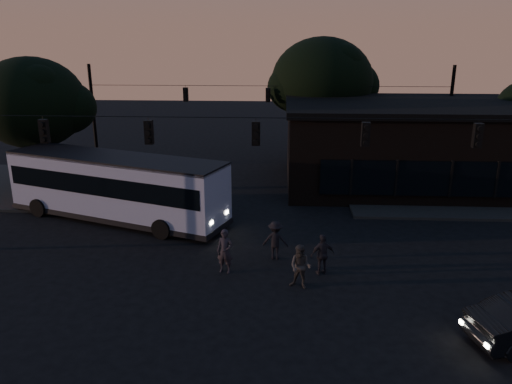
# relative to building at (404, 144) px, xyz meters

# --- Properties ---
(ground) EXTENTS (120.00, 120.00, 0.00)m
(ground) POSITION_rel_building_xyz_m (-9.00, -15.97, -2.71)
(ground) COLOR black
(ground) RESTS_ON ground
(sidewalk_far_right) EXTENTS (14.00, 10.00, 0.15)m
(sidewalk_far_right) POSITION_rel_building_xyz_m (3.00, -1.97, -2.63)
(sidewalk_far_right) COLOR black
(sidewalk_far_right) RESTS_ON ground
(sidewalk_far_left) EXTENTS (14.00, 10.00, 0.15)m
(sidewalk_far_left) POSITION_rel_building_xyz_m (-23.00, -1.97, -2.63)
(sidewalk_far_left) COLOR black
(sidewalk_far_left) RESTS_ON ground
(building) EXTENTS (15.40, 10.41, 5.40)m
(building) POSITION_rel_building_xyz_m (0.00, 0.00, 0.00)
(building) COLOR black
(building) RESTS_ON ground
(tree_behind) EXTENTS (7.60, 7.60, 9.43)m
(tree_behind) POSITION_rel_building_xyz_m (-5.00, 6.03, 3.48)
(tree_behind) COLOR black
(tree_behind) RESTS_ON ground
(tree_left) EXTENTS (6.40, 6.40, 8.30)m
(tree_left) POSITION_rel_building_xyz_m (-23.00, -2.97, 2.86)
(tree_left) COLOR black
(tree_left) RESTS_ON ground
(signal_rig_near) EXTENTS (26.24, 0.30, 7.50)m
(signal_rig_near) POSITION_rel_building_xyz_m (-9.00, -11.97, 1.74)
(signal_rig_near) COLOR black
(signal_rig_near) RESTS_ON ground
(signal_rig_far) EXTENTS (26.24, 0.30, 7.50)m
(signal_rig_far) POSITION_rel_building_xyz_m (-9.00, 4.03, 1.50)
(signal_rig_far) COLOR black
(signal_rig_far) RESTS_ON ground
(bus) EXTENTS (12.50, 6.92, 3.46)m
(bus) POSITION_rel_building_xyz_m (-16.63, -7.67, -0.76)
(bus) COLOR #9297BA
(bus) RESTS_ON ground
(pedestrian_a) EXTENTS (0.76, 0.58, 1.87)m
(pedestrian_a) POSITION_rel_building_xyz_m (-10.19, -13.63, -1.77)
(pedestrian_a) COLOR black
(pedestrian_a) RESTS_ON ground
(pedestrian_b) EXTENTS (1.04, 0.94, 1.77)m
(pedestrian_b) POSITION_rel_building_xyz_m (-7.12, -14.80, -1.82)
(pedestrian_b) COLOR #2E2B2A
(pedestrian_b) RESTS_ON ground
(pedestrian_c) EXTENTS (1.10, 0.71, 1.74)m
(pedestrian_c) POSITION_rel_building_xyz_m (-6.18, -13.59, -1.84)
(pedestrian_c) COLOR black
(pedestrian_c) RESTS_ON ground
(pedestrian_d) EXTENTS (1.18, 0.76, 1.74)m
(pedestrian_d) POSITION_rel_building_xyz_m (-8.14, -12.19, -1.84)
(pedestrian_d) COLOR black
(pedestrian_d) RESTS_ON ground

